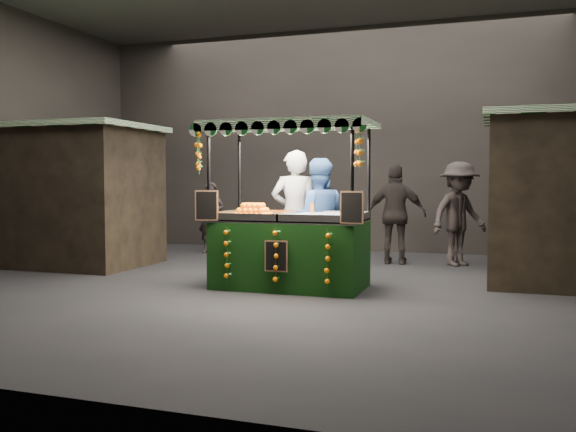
% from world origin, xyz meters
% --- Properties ---
extents(ground, '(12.00, 12.00, 0.00)m').
position_xyz_m(ground, '(0.00, 0.00, 0.00)').
color(ground, black).
rests_on(ground, ground).
extents(market_hall, '(12.10, 10.10, 5.05)m').
position_xyz_m(market_hall, '(0.00, 0.00, 3.38)').
color(market_hall, black).
rests_on(market_hall, ground).
extents(neighbour_stall_left, '(3.00, 2.20, 2.60)m').
position_xyz_m(neighbour_stall_left, '(-4.40, 1.00, 1.31)').
color(neighbour_stall_left, black).
rests_on(neighbour_stall_left, ground).
extents(juice_stall, '(2.50, 1.47, 2.42)m').
position_xyz_m(juice_stall, '(0.26, -0.12, 0.75)').
color(juice_stall, black).
rests_on(juice_stall, ground).
extents(vendor_grey, '(0.88, 0.73, 2.06)m').
position_xyz_m(vendor_grey, '(0.01, 0.85, 1.03)').
color(vendor_grey, gray).
rests_on(vendor_grey, ground).
extents(vendor_blue, '(1.14, 1.02, 1.92)m').
position_xyz_m(vendor_blue, '(0.44, 0.70, 0.96)').
color(vendor_blue, navy).
rests_on(vendor_blue, ground).
extents(shopper_0, '(0.61, 0.45, 1.55)m').
position_xyz_m(shopper_0, '(-2.79, 3.55, 0.77)').
color(shopper_0, '#2C2524').
rests_on(shopper_0, ground).
extents(shopper_1, '(1.06, 0.90, 1.93)m').
position_xyz_m(shopper_1, '(3.74, 2.46, 0.97)').
color(shopper_1, '#2A2422').
rests_on(shopper_1, ground).
extents(shopper_2, '(1.14, 0.54, 1.89)m').
position_xyz_m(shopper_2, '(1.32, 3.01, 0.94)').
color(shopper_2, black).
rests_on(shopper_2, ground).
extents(shopper_3, '(1.37, 1.40, 1.92)m').
position_xyz_m(shopper_3, '(2.46, 3.15, 0.96)').
color(shopper_3, '#2C2424').
rests_on(shopper_3, ground).
extents(shopper_4, '(0.88, 0.63, 1.69)m').
position_xyz_m(shopper_4, '(-3.72, 2.29, 0.85)').
color(shopper_4, black).
rests_on(shopper_4, ground).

